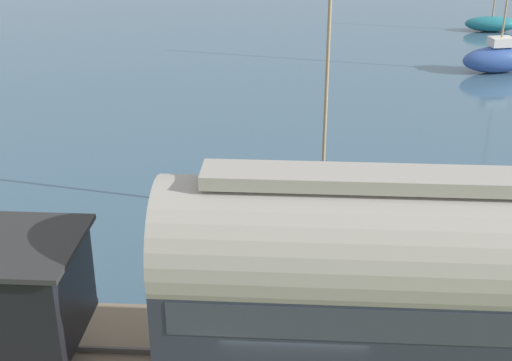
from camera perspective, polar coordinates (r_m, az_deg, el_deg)
harbor_water at (r=54.91m, az=3.65°, el=13.78°), size 80.00×80.00×0.01m
passenger_coach at (r=13.18m, az=13.94°, el=-7.80°), size 2.52×10.20×4.54m
sailboat_teal at (r=48.44m, az=18.33°, el=11.84°), size 1.38×3.36×5.20m
sailboat_brown at (r=21.50m, az=5.27°, el=-1.86°), size 3.34×5.43×7.67m
sailboat_blue at (r=38.73m, az=18.86°, el=9.31°), size 2.22×4.07×9.18m
rowboat_near_shore at (r=19.28m, az=-17.19°, el=-7.27°), size 2.03×1.65×0.33m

